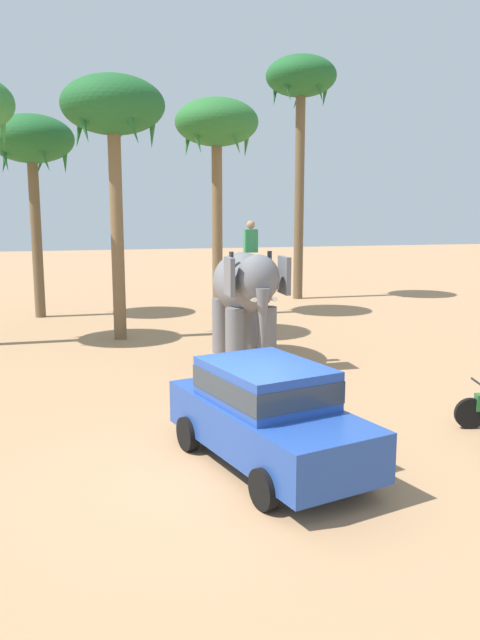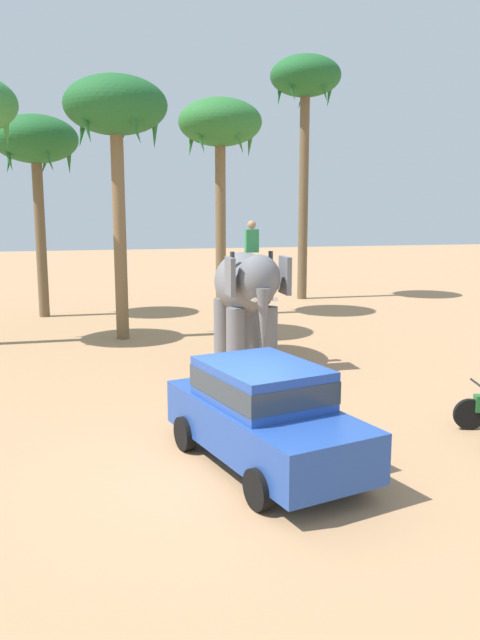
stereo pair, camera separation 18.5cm
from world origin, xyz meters
name	(u,v)px [view 2 (the right image)]	position (x,y,z in m)	size (l,w,h in m)	color
ground_plane	(227,471)	(0.00, 0.00, 0.00)	(120.00, 120.00, 0.00)	tan
car_sedan_foreground	(263,411)	(0.62, 0.06, 0.93)	(2.62, 4.39, 1.70)	#23479E
elephant_with_mahout	(246,290)	(2.32, 7.27, 1.99)	(1.73, 3.90, 3.88)	slate
palm_tree_behind_elephant	(220,129)	(3.42, 15.04, 7.22)	(3.20, 3.20, 8.37)	brown
palm_tree_near_hut	(36,145)	(-3.41, 16.50, 6.60)	(3.20, 3.20, 7.71)	brown
palm_tree_left_of_road	(116,113)	(-0.76, 11.27, 7.10)	(3.20, 3.20, 8.24)	brown
palm_tree_leaning_seaward	(305,87)	(8.25, 18.76, 9.63)	(3.20, 3.20, 11.02)	brown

